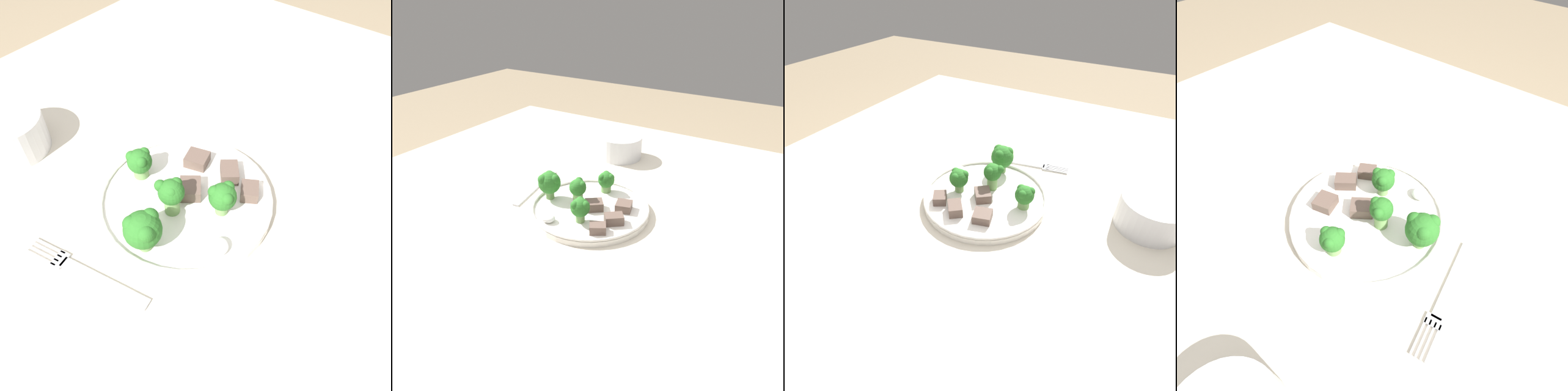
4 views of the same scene
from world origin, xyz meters
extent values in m
plane|color=#9E896B|center=(0.00, 0.00, 0.00)|extent=(8.00, 8.00, 0.00)
cube|color=beige|center=(0.00, 0.00, 0.73)|extent=(1.32, 1.14, 0.03)
cylinder|color=brown|center=(0.60, -0.51, 0.36)|extent=(0.06, 0.06, 0.72)
cylinder|color=white|center=(-0.02, 0.00, 0.76)|extent=(0.25, 0.25, 0.01)
torus|color=white|center=(-0.02, 0.00, 0.76)|extent=(0.25, 0.25, 0.01)
cube|color=silver|center=(-0.19, 0.00, 0.75)|extent=(0.04, 0.13, 0.00)
cube|color=silver|center=(-0.20, 0.07, 0.75)|extent=(0.03, 0.02, 0.00)
cube|color=silver|center=(-0.20, 0.10, 0.75)|extent=(0.01, 0.05, 0.00)
cube|color=silver|center=(-0.20, 0.10, 0.75)|extent=(0.01, 0.05, 0.00)
cube|color=silver|center=(-0.21, 0.09, 0.75)|extent=(0.01, 0.05, 0.00)
cube|color=silver|center=(-0.22, 0.09, 0.75)|extent=(0.01, 0.05, 0.00)
cylinder|color=#709E56|center=(-0.03, 0.08, 0.77)|extent=(0.02, 0.02, 0.02)
sphere|color=#286B23|center=(-0.03, 0.08, 0.79)|extent=(0.04, 0.04, 0.04)
sphere|color=#286B23|center=(-0.02, 0.08, 0.80)|extent=(0.02, 0.02, 0.02)
sphere|color=#286B23|center=(-0.04, 0.09, 0.80)|extent=(0.02, 0.02, 0.02)
sphere|color=#286B23|center=(-0.04, 0.07, 0.80)|extent=(0.02, 0.02, 0.02)
cylinder|color=#709E56|center=(-0.05, 0.00, 0.78)|extent=(0.02, 0.02, 0.03)
sphere|color=#286B23|center=(-0.05, 0.00, 0.80)|extent=(0.04, 0.04, 0.04)
sphere|color=#286B23|center=(-0.04, 0.00, 0.81)|extent=(0.02, 0.02, 0.02)
sphere|color=#286B23|center=(-0.06, 0.01, 0.81)|extent=(0.02, 0.02, 0.02)
sphere|color=#286B23|center=(-0.06, -0.01, 0.81)|extent=(0.02, 0.02, 0.02)
cylinder|color=#709E56|center=(-0.01, -0.06, 0.77)|extent=(0.02, 0.02, 0.02)
sphere|color=#286B23|center=(-0.01, -0.06, 0.79)|extent=(0.04, 0.04, 0.04)
sphere|color=#286B23|center=(0.00, -0.06, 0.80)|extent=(0.02, 0.02, 0.02)
sphere|color=#286B23|center=(-0.02, -0.05, 0.80)|extent=(0.02, 0.02, 0.02)
sphere|color=#286B23|center=(-0.02, -0.07, 0.80)|extent=(0.02, 0.02, 0.02)
cylinder|color=#709E56|center=(-0.12, -0.01, 0.77)|extent=(0.02, 0.02, 0.02)
sphere|color=#286B23|center=(-0.12, -0.01, 0.80)|extent=(0.05, 0.05, 0.05)
sphere|color=#286B23|center=(-0.11, -0.01, 0.81)|extent=(0.02, 0.02, 0.02)
sphere|color=#286B23|center=(-0.13, 0.00, 0.81)|extent=(0.02, 0.02, 0.02)
sphere|color=#286B23|center=(-0.13, -0.02, 0.81)|extent=(0.02, 0.02, 0.02)
cube|color=brown|center=(0.04, -0.07, 0.77)|extent=(0.04, 0.04, 0.02)
cube|color=brown|center=(-0.01, 0.00, 0.77)|extent=(0.05, 0.05, 0.02)
cube|color=brown|center=(0.05, -0.03, 0.77)|extent=(0.05, 0.04, 0.02)
cube|color=brown|center=(0.04, 0.03, 0.77)|extent=(0.04, 0.04, 0.02)
ellipsoid|color=white|center=(-0.07, -0.09, 0.77)|extent=(0.03, 0.03, 0.02)
camera|label=1|loc=(-0.30, -0.23, 1.19)|focal=35.00mm
camera|label=2|loc=(0.34, -0.60, 1.19)|focal=35.00mm
camera|label=3|loc=(0.41, 0.23, 1.16)|focal=28.00mm
camera|label=4|loc=(-0.23, 0.23, 1.17)|focal=28.00mm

